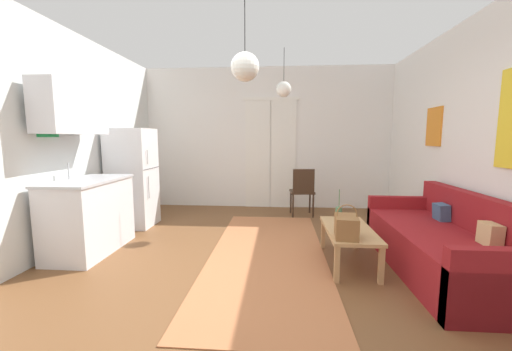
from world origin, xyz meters
The scene contains 13 objects.
ground_plane centered at (0.00, 0.00, -0.05)m, with size 5.48×7.20×0.10m, color brown.
wall_back centered at (0.00, 3.35, 1.39)m, with size 5.08×0.13×2.80m.
wall_left centered at (-2.49, 0.00, 1.40)m, with size 0.12×6.80×2.80m.
area_rug centered at (0.13, 0.71, 0.01)m, with size 1.37×3.46×0.01m, color #B26B42.
couch centered at (2.03, 0.37, 0.28)m, with size 0.89×2.08×0.84m.
coffee_table centered at (1.05, 0.51, 0.36)m, with size 0.50×1.04×0.41m.
bamboo_vase centered at (1.00, 0.84, 0.50)m, with size 0.08×0.08×0.39m.
handbag centered at (0.96, 0.20, 0.52)m, with size 0.26×0.35×0.34m.
refrigerator centered at (-2.07, 1.79, 0.78)m, with size 0.66×0.61×1.56m.
kitchen_counter centered at (-2.10, 0.64, 0.78)m, with size 0.61×1.14×2.06m.
accent_chair centered at (0.69, 2.59, 0.49)m, with size 0.45×0.43×0.87m.
pendant_lamp_near centered at (-0.03, -0.21, 2.02)m, with size 0.24×0.24×0.91m.
pendant_lamp_far centered at (0.32, 2.06, 2.18)m, with size 0.24×0.24×0.75m.
Camera 1 is at (0.27, -2.88, 1.42)m, focal length 21.42 mm.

